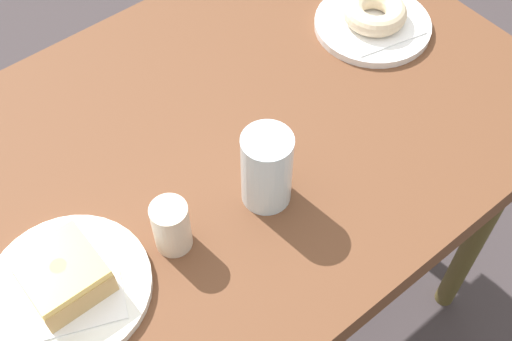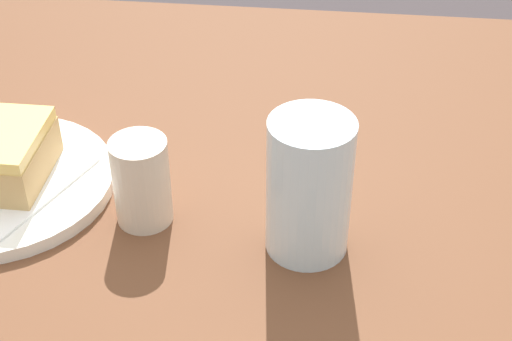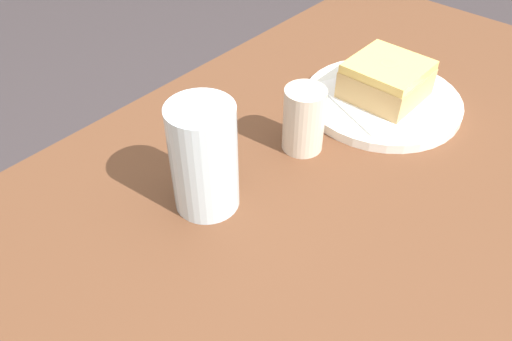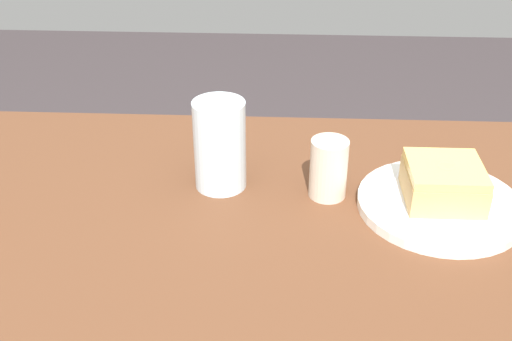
% 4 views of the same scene
% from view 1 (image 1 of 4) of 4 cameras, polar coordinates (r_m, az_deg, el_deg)
% --- Properties ---
extents(table, '(1.19, 0.68, 0.75)m').
position_cam_1_polar(table, '(1.03, -5.98, -1.48)').
color(table, brown).
rests_on(table, ground_plane).
extents(plate_sugar_ring, '(0.20, 0.20, 0.01)m').
position_cam_1_polar(plate_sugar_ring, '(1.18, 10.10, 12.37)').
color(plate_sugar_ring, white).
rests_on(plate_sugar_ring, table).
extents(napkin_sugar_ring, '(0.16, 0.16, 0.00)m').
position_cam_1_polar(napkin_sugar_ring, '(1.17, 10.15, 12.66)').
color(napkin_sugar_ring, white).
rests_on(napkin_sugar_ring, plate_sugar_ring).
extents(donut_sugar_ring, '(0.11, 0.11, 0.04)m').
position_cam_1_polar(donut_sugar_ring, '(1.16, 10.29, 13.38)').
color(donut_sugar_ring, beige).
rests_on(donut_sugar_ring, napkin_sugar_ring).
extents(plate_glazed_square, '(0.21, 0.21, 0.01)m').
position_cam_1_polar(plate_glazed_square, '(0.88, -15.93, -9.76)').
color(plate_glazed_square, white).
rests_on(plate_glazed_square, table).
extents(napkin_glazed_square, '(0.17, 0.17, 0.00)m').
position_cam_1_polar(napkin_glazed_square, '(0.88, -16.04, -9.52)').
color(napkin_glazed_square, white).
rests_on(napkin_glazed_square, plate_glazed_square).
extents(donut_glazed_square, '(0.10, 0.10, 0.05)m').
position_cam_1_polar(donut_glazed_square, '(0.85, -16.44, -8.73)').
color(donut_glazed_square, tan).
rests_on(donut_glazed_square, napkin_glazed_square).
extents(water_glass, '(0.07, 0.07, 0.12)m').
position_cam_1_polar(water_glass, '(0.88, 0.94, 0.13)').
color(water_glass, silver).
rests_on(water_glass, table).
extents(sugar_jar, '(0.05, 0.05, 0.08)m').
position_cam_1_polar(sugar_jar, '(0.86, -7.37, -4.83)').
color(sugar_jar, beige).
rests_on(sugar_jar, table).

